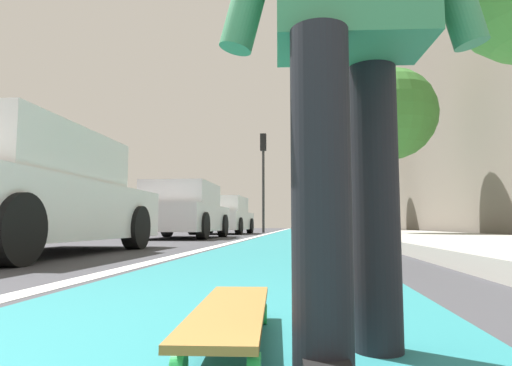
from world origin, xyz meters
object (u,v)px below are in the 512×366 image
parked_car_mid (183,212)px  street_tree_mid (390,114)px  traffic_light (263,165)px  street_tree_far (355,163)px  skateboard (231,314)px  parked_car_far (223,216)px  parked_car_near (25,195)px  skater_person (349,8)px

parked_car_mid → street_tree_mid: 6.26m
traffic_light → street_tree_far: bearing=-89.6°
parked_car_mid → skateboard: bearing=-163.6°
traffic_light → street_tree_far: size_ratio=1.03×
skateboard → traffic_light: 19.24m
parked_car_far → traffic_light: (2.80, -1.38, 2.47)m
traffic_light → street_tree_mid: traffic_light is taller
skateboard → parked_car_far: (16.12, 3.01, 0.62)m
parked_car_mid → traffic_light: 8.97m
parked_car_near → street_tree_far: (15.40, -5.67, 2.49)m
skateboard → parked_car_mid: size_ratio=0.21×
skater_person → street_tree_mid: street_tree_mid is taller
parked_car_near → traffic_light: traffic_light is taller
parked_car_mid → parked_car_far: (5.71, -0.06, -0.01)m
street_tree_mid → parked_car_far: bearing=45.9°
skater_person → skateboard: bearing=66.6°
skater_person → traffic_light: bearing=5.9°
street_tree_mid → street_tree_far: street_tree_mid is taller
parked_car_near → traffic_light: size_ratio=0.96×
parked_car_mid → street_tree_mid: bearing=-87.2°
skater_person → parked_car_far: bearing=11.7°
street_tree_mid → parked_car_near: bearing=141.6°
parked_car_far → traffic_light: traffic_light is taller
parked_car_far → street_tree_far: (2.83, -5.61, 2.49)m
parked_car_near → parked_car_mid: 6.86m
parked_car_far → street_tree_mid: street_tree_mid is taller
parked_car_near → street_tree_far: size_ratio=0.99×
parked_car_mid → parked_car_far: size_ratio=0.99×
parked_car_near → street_tree_far: bearing=-20.2°
skater_person → parked_car_near: (3.70, 3.41, -0.23)m
skateboard → parked_car_far: bearing=10.6°
parked_car_near → traffic_light: 15.64m
skateboard → parked_car_mid: parked_car_mid is taller
parked_car_mid → parked_car_near: bearing=-180.0°
parked_car_far → parked_car_mid: bearing=179.4°
skater_person → street_tree_far: size_ratio=0.37×
skater_person → street_tree_far: bearing=-6.7°
skater_person → traffic_light: (19.07, 1.98, 2.24)m
skateboard → parked_car_near: parked_car_near is taller
parked_car_far → street_tree_mid: size_ratio=0.90×
parked_car_near → street_tree_mid: 9.49m
street_tree_far → parked_car_mid: bearing=146.4°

